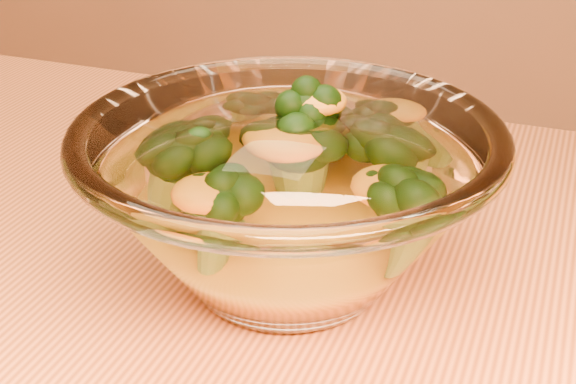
{
  "coord_description": "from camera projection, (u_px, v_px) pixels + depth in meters",
  "views": [
    {
      "loc": [
        0.17,
        -0.28,
        1.02
      ],
      "look_at": [
        0.02,
        0.1,
        0.81
      ],
      "focal_mm": 50.0,
      "sensor_mm": 36.0,
      "label": 1
    }
  ],
  "objects": [
    {
      "name": "cheese_sauce",
      "position": [
        288.0,
        234.0,
        0.47
      ],
      "size": [
        0.13,
        0.13,
        0.04
      ],
      "primitive_type": "ellipsoid",
      "color": "orange",
      "rests_on": "glass_bowl"
    },
    {
      "name": "broccoli_heap",
      "position": [
        297.0,
        165.0,
        0.47
      ],
      "size": [
        0.16,
        0.15,
        0.08
      ],
      "color": "black",
      "rests_on": "cheese_sauce"
    },
    {
      "name": "glass_bowl",
      "position": [
        288.0,
        200.0,
        0.46
      ],
      "size": [
        0.24,
        0.24,
        0.11
      ],
      "color": "white",
      "rests_on": "table"
    }
  ]
}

